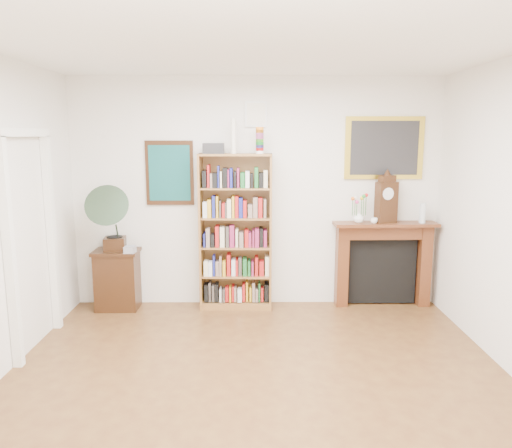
% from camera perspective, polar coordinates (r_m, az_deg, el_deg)
% --- Properties ---
extents(room, '(4.51, 5.01, 2.81)m').
position_cam_1_polar(room, '(3.67, 0.24, -0.99)').
color(room, '#4E2B17').
rests_on(room, ground).
extents(door_casing, '(0.08, 1.02, 2.17)m').
position_cam_1_polar(door_casing, '(5.33, -24.34, 0.11)').
color(door_casing, white).
rests_on(door_casing, left_wall).
extents(teal_poster, '(0.58, 0.04, 0.78)m').
position_cam_1_polar(teal_poster, '(6.18, -9.84, 5.77)').
color(teal_poster, black).
rests_on(teal_poster, back_wall).
extents(small_picture, '(0.26, 0.04, 0.30)m').
position_cam_1_polar(small_picture, '(6.08, -0.00, 12.45)').
color(small_picture, white).
rests_on(small_picture, back_wall).
extents(gilt_painting, '(0.95, 0.04, 0.75)m').
position_cam_1_polar(gilt_painting, '(6.28, 14.44, 8.41)').
color(gilt_painting, gold).
rests_on(gilt_painting, back_wall).
extents(bookshelf, '(0.88, 0.34, 2.17)m').
position_cam_1_polar(bookshelf, '(6.02, -2.31, 0.09)').
color(bookshelf, brown).
rests_on(bookshelf, floor).
extents(side_cabinet, '(0.54, 0.39, 0.73)m').
position_cam_1_polar(side_cabinet, '(6.35, -15.54, -6.12)').
color(side_cabinet, black).
rests_on(side_cabinet, floor).
extents(fireplace, '(1.26, 0.32, 1.06)m').
position_cam_1_polar(fireplace, '(6.39, 14.29, -3.65)').
color(fireplace, '#522613').
rests_on(fireplace, floor).
extents(gramophone, '(0.57, 0.67, 0.81)m').
position_cam_1_polar(gramophone, '(6.09, -16.34, 1.09)').
color(gramophone, black).
rests_on(gramophone, side_cabinet).
extents(cd_stack, '(0.13, 0.13, 0.08)m').
position_cam_1_polar(cd_stack, '(6.07, -14.21, -2.85)').
color(cd_stack, '#ABAAB7').
rests_on(cd_stack, side_cabinet).
extents(mantel_clock, '(0.28, 0.21, 0.57)m').
position_cam_1_polar(mantel_clock, '(6.21, 14.66, 2.68)').
color(mantel_clock, black).
rests_on(mantel_clock, fireplace).
extents(flower_vase, '(0.17, 0.17, 0.13)m').
position_cam_1_polar(flower_vase, '(6.16, 11.66, 0.76)').
color(flower_vase, white).
rests_on(flower_vase, fireplace).
extents(teacup, '(0.10, 0.10, 0.07)m').
position_cam_1_polar(teacup, '(6.15, 13.34, 0.37)').
color(teacup, white).
rests_on(teacup, fireplace).
extents(bottle_left, '(0.07, 0.07, 0.24)m').
position_cam_1_polar(bottle_left, '(6.33, 18.52, 1.18)').
color(bottle_left, silver).
rests_on(bottle_left, fireplace).
extents(bottle_right, '(0.06, 0.06, 0.20)m').
position_cam_1_polar(bottle_right, '(6.39, 18.39, 1.08)').
color(bottle_right, silver).
rests_on(bottle_right, fireplace).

